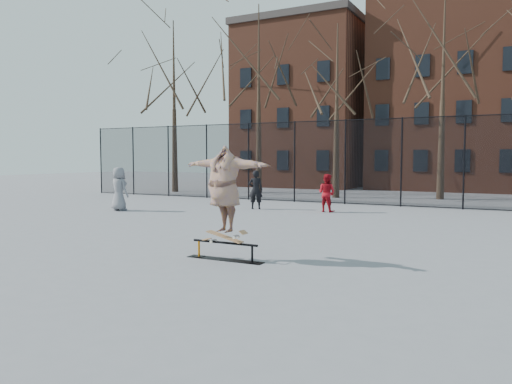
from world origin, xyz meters
The scene contains 10 objects.
ground centered at (0.00, 0.00, 0.00)m, with size 100.00×100.00×0.00m, color slate.
skate_rail centered at (0.29, -0.65, 0.16)m, with size 1.82×0.28×0.40m.
skateboard centered at (0.29, -0.65, 0.46)m, with size 0.93×0.22×0.11m, color #9A6A3D, non-canonical shape.
skater centered at (0.29, -0.65, 1.44)m, with size 2.28×0.62×1.86m, color #403688.
bystander_grey centered at (-8.79, 5.82, 0.91)m, with size 0.89×0.58×1.82m, color slate.
bystander_black centered at (-4.09, 9.05, 0.83)m, with size 0.61×0.40×1.66m, color black.
bystander_red centered at (-1.02, 9.41, 0.77)m, with size 0.75×0.59×1.55m, color maroon.
fence centered at (-0.01, 13.00, 2.05)m, with size 34.03×0.07×4.00m.
tree_row centered at (-0.25, 17.15, 7.36)m, with size 33.66×7.46×10.67m.
rowhouses centered at (0.72, 26.00, 6.06)m, with size 29.00×7.00×13.00m.
Camera 1 is at (5.87, -9.77, 2.22)m, focal length 35.00 mm.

